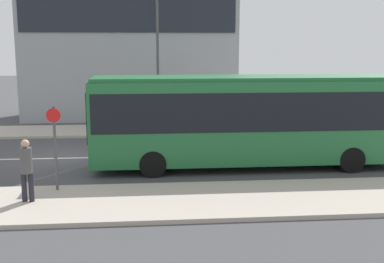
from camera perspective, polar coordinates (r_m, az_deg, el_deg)
ground_plane at (r=20.78m, az=-15.29°, el=-3.08°), size 120.00×120.00×0.00m
sidewalk_near at (r=14.87m, az=-19.46°, el=-8.25°), size 44.00×3.50×0.13m
sidewalk_far at (r=26.82m, az=-13.02°, el=0.06°), size 44.00×3.50×0.13m
lane_centerline at (r=20.78m, az=-15.29°, el=-3.07°), size 41.80×0.16×0.01m
city_bus at (r=18.39m, az=6.65°, el=1.89°), size 11.82×2.64×3.49m
parked_car_0 at (r=24.99m, az=13.42°, el=0.61°), size 4.55×1.84×1.28m
pedestrian_near_stop at (r=14.67m, az=-19.03°, el=-3.92°), size 0.35×0.34×1.84m
bus_stop_sign at (r=15.49m, az=-15.94°, el=-1.16°), size 0.44×0.12×2.65m
street_lamp at (r=25.25m, az=-4.11°, el=10.61°), size 0.36×0.36×7.87m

